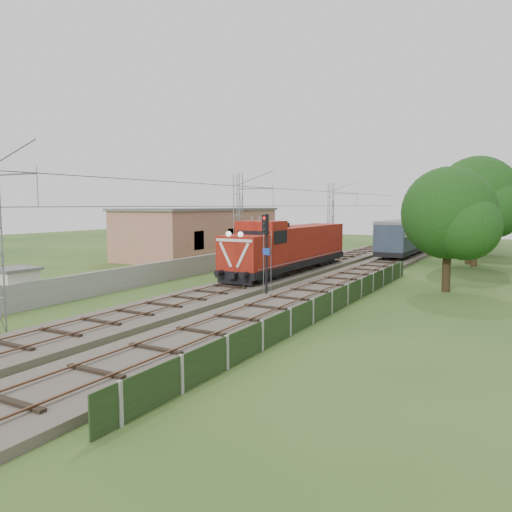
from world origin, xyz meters
The scene contains 15 objects.
ground centered at (0.00, 0.00, 0.00)m, with size 140.00×140.00×0.00m, color #27491B.
track_main centered at (0.00, 7.00, 0.18)m, with size 4.20×70.00×0.45m.
track_side centered at (5.00, 20.00, 0.18)m, with size 4.20×80.00×0.45m.
catenary centered at (-2.95, 12.00, 4.05)m, with size 3.31×70.00×8.00m.
boundary_wall centered at (-6.50, 12.00, 0.75)m, with size 0.25×40.00×1.50m, color #9E9E99.
station_building centered at (-15.00, 24.00, 2.63)m, with size 8.40×20.40×5.22m.
fence centered at (8.00, 3.00, 0.60)m, with size 0.12×32.00×1.20m.
locomotive centered at (0.00, 14.88, 2.24)m, with size 3.00×17.10×4.34m.
coach_rake centered at (5.00, 58.39, 2.44)m, with size 2.91×64.94×3.37m.
signal_post centered at (3.11, 5.03, 3.48)m, with size 0.55×0.44×5.06m.
relay_hut centered at (-7.40, -4.01, 1.12)m, with size 2.29×2.29×2.22m.
tree_a centered at (12.19, 12.87, 5.00)m, with size 6.18×5.89×8.01m.
tree_b centered at (12.44, 27.70, 6.18)m, with size 7.64×7.28×9.90m.
tree_c centered at (11.72, 29.70, 5.35)m, with size 6.61×6.30×8.57m.
tree_d centered at (11.96, 40.21, 5.65)m, with size 6.99×6.65×9.05m.
Camera 1 is at (16.86, -20.89, 5.58)m, focal length 35.00 mm.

